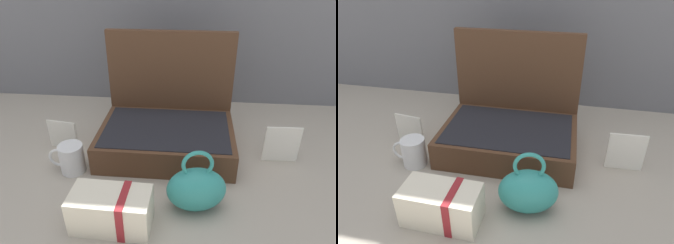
# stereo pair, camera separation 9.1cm
# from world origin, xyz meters

# --- Properties ---
(ground_plane) EXTENTS (6.00, 6.00, 0.00)m
(ground_plane) POSITION_xyz_m (0.00, 0.00, 0.00)
(ground_plane) COLOR #9E9384
(open_suitcase) EXTENTS (0.47, 0.34, 0.40)m
(open_suitcase) POSITION_xyz_m (-0.03, 0.15, 0.09)
(open_suitcase) COLOR #4C301E
(open_suitcase) RESTS_ON ground_plane
(teal_pouch_handbag) EXTENTS (0.18, 0.13, 0.20)m
(teal_pouch_handbag) POSITION_xyz_m (0.07, -0.16, 0.07)
(teal_pouch_handbag) COLOR teal
(teal_pouch_handbag) RESTS_ON ground_plane
(cream_toiletry_bag) EXTENTS (0.21, 0.11, 0.11)m
(cream_toiletry_bag) POSITION_xyz_m (-0.14, -0.24, 0.05)
(cream_toiletry_bag) COLOR beige
(cream_toiletry_bag) RESTS_ON ground_plane
(coffee_mug) EXTENTS (0.12, 0.08, 0.10)m
(coffee_mug) POSITION_xyz_m (-0.34, -0.03, 0.05)
(coffee_mug) COLOR silver
(coffee_mug) RESTS_ON ground_plane
(info_card_left) EXTENTS (0.12, 0.01, 0.13)m
(info_card_left) POSITION_xyz_m (0.36, 0.09, 0.07)
(info_card_left) COLOR white
(info_card_left) RESTS_ON ground_plane
(poster_card_right) EXTENTS (0.11, 0.02, 0.11)m
(poster_card_right) POSITION_xyz_m (-0.42, 0.10, 0.06)
(poster_card_right) COLOR silver
(poster_card_right) RESTS_ON ground_plane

